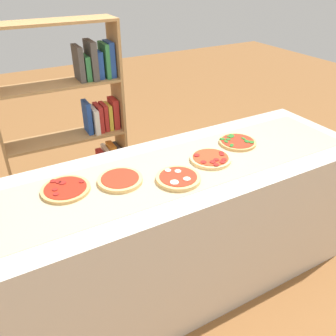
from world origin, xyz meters
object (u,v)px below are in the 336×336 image
pizza_pepperoni_0 (66,189)px  pizza_spinach_4 (237,142)px  pizza_mozzarella_2 (178,178)px  pizza_pepperoni_3 (211,159)px  bookshelf (84,137)px  pizza_plain_1 (120,180)px

pizza_pepperoni_0 → pizza_spinach_4: 1.09m
pizza_mozzarella_2 → pizza_spinach_4: bearing=18.8°
pizza_pepperoni_3 → bookshelf: size_ratio=0.15×
pizza_pepperoni_0 → pizza_spinach_4: size_ratio=1.06×
pizza_spinach_4 → pizza_pepperoni_0: bearing=179.5°
pizza_plain_1 → bookshelf: bookshelf is taller
pizza_pepperoni_0 → pizza_plain_1: 0.28m
pizza_plain_1 → pizza_mozzarella_2: 0.31m
pizza_pepperoni_0 → pizza_plain_1: bearing=-11.8°
pizza_mozzarella_2 → pizza_pepperoni_3: bearing=18.4°
pizza_pepperoni_0 → pizza_plain_1: same height
pizza_pepperoni_3 → pizza_spinach_4: size_ratio=1.02×
pizza_pepperoni_3 → pizza_spinach_4: same height
pizza_spinach_4 → pizza_pepperoni_3: bearing=-160.9°
pizza_pepperoni_3 → pizza_pepperoni_0: bearing=172.8°
pizza_plain_1 → bookshelf: size_ratio=0.15×
pizza_pepperoni_3 → bookshelf: bookshelf is taller
pizza_pepperoni_0 → bookshelf: bearing=67.7°
pizza_mozzarella_2 → pizza_spinach_4: size_ratio=1.02×
pizza_pepperoni_0 → pizza_pepperoni_3: pizza_pepperoni_3 is taller
pizza_plain_1 → pizza_mozzarella_2: (0.27, -0.14, 0.00)m
pizza_pepperoni_0 → pizza_mozzarella_2: 0.58m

